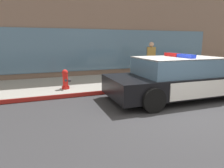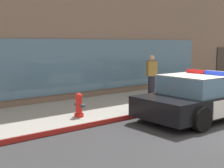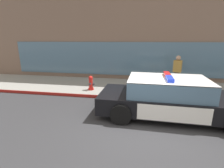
{
  "view_description": "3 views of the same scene",
  "coord_description": "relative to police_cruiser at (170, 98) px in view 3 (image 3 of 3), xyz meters",
  "views": [
    {
      "loc": [
        -3.48,
        -4.11,
        1.88
      ],
      "look_at": [
        -1.26,
        1.65,
        0.55
      ],
      "focal_mm": 31.82,
      "sensor_mm": 36.0,
      "label": 1
    },
    {
      "loc": [
        -7.63,
        -4.53,
        2.35
      ],
      "look_at": [
        -1.43,
        2.99,
        1.08
      ],
      "focal_mm": 50.52,
      "sensor_mm": 36.0,
      "label": 2
    },
    {
      "loc": [
        -0.07,
        -4.52,
        2.67
      ],
      "look_at": [
        -1.18,
        1.89,
        0.89
      ],
      "focal_mm": 26.26,
      "sensor_mm": 36.0,
      "label": 3
    }
  ],
  "objects": [
    {
      "name": "pedestrian_on_sidewalk",
      "position": [
        0.82,
        3.23,
        0.33
      ],
      "size": [
        0.47,
        0.39,
        1.71
      ],
      "rotation": [
        0.0,
        0.0,
        4.33
      ],
      "color": "#23232D",
      "rests_on": "sidewalk"
    },
    {
      "name": "ground",
      "position": [
        -1.04,
        -1.19,
        -0.68
      ],
      "size": [
        48.0,
        48.0,
        0.0
      ],
      "primitive_type": "plane",
      "color": "#303033"
    },
    {
      "name": "fire_hydrant",
      "position": [
        -3.54,
        2.06,
        -0.18
      ],
      "size": [
        0.34,
        0.39,
        0.73
      ],
      "color": "red",
      "rests_on": "sidewalk"
    },
    {
      "name": "sidewalk",
      "position": [
        -1.04,
        3.04,
        -0.61
      ],
      "size": [
        48.0,
        3.45,
        0.15
      ],
      "primitive_type": "cube",
      "color": "gray",
      "rests_on": "ground"
    },
    {
      "name": "police_cruiser",
      "position": [
        0.0,
        0.0,
        0.0
      ],
      "size": [
        5.15,
        2.26,
        1.49
      ],
      "rotation": [
        0.0,
        0.0,
        -0.03
      ],
      "color": "black",
      "rests_on": "ground"
    },
    {
      "name": "storefront_building",
      "position": [
        1.0,
        10.19,
        3.7
      ],
      "size": [
        25.25,
        10.85,
        8.76
      ],
      "color": "#7A6051",
      "rests_on": "ground"
    },
    {
      "name": "curb_red_paint",
      "position": [
        -1.04,
        1.3,
        -0.61
      ],
      "size": [
        28.8,
        0.04,
        0.14
      ],
      "primitive_type": "cube",
      "color": "maroon",
      "rests_on": "ground"
    }
  ]
}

